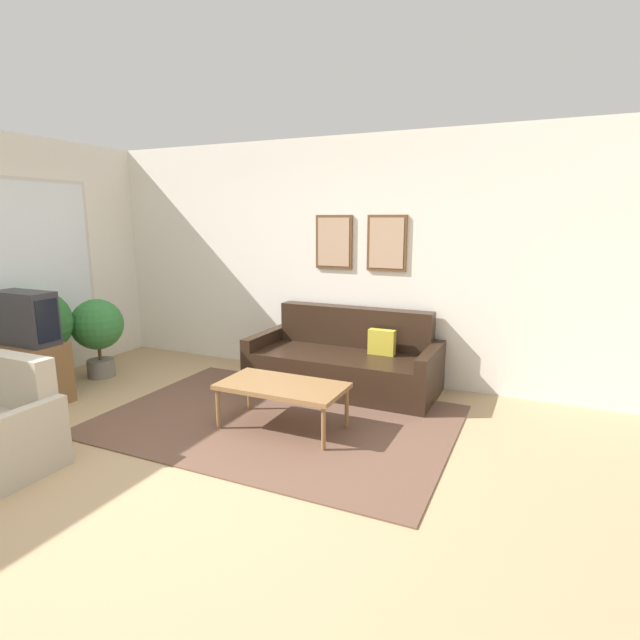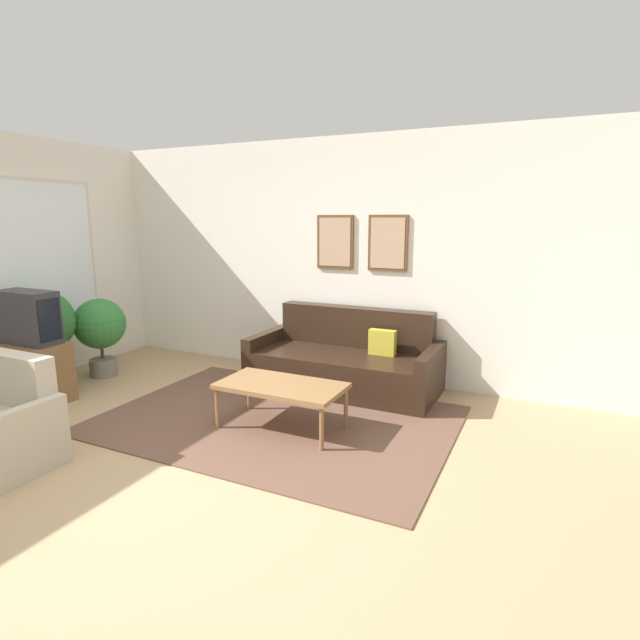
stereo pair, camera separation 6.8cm
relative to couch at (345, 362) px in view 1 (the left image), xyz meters
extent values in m
plane|color=tan|center=(-0.54, -2.28, -0.29)|extent=(16.00, 16.00, 0.00)
cube|color=brown|center=(-0.22, -1.11, -0.28)|extent=(3.11, 2.17, 0.01)
cube|color=white|center=(-0.54, 0.46, 1.06)|extent=(8.00, 0.06, 2.70)
cube|color=brown|center=(-0.31, 0.42, 1.26)|extent=(0.44, 0.03, 0.60)
cube|color=tan|center=(-0.31, 0.40, 1.26)|extent=(0.38, 0.01, 0.54)
cube|color=brown|center=(0.31, 0.42, 1.26)|extent=(0.44, 0.03, 0.60)
cube|color=tan|center=(0.31, 0.40, 1.26)|extent=(0.38, 0.01, 0.54)
cube|color=beige|center=(-3.32, -1.01, 1.15)|extent=(0.02, 1.36, 1.64)
cube|color=white|center=(-3.31, -1.01, 1.15)|extent=(0.02, 1.28, 1.56)
cube|color=black|center=(0.00, -0.06, -0.08)|extent=(1.76, 0.90, 0.41)
cube|color=black|center=(0.00, 0.29, 0.34)|extent=(1.76, 0.20, 0.44)
cube|color=black|center=(-0.94, -0.06, -0.01)|extent=(0.12, 0.90, 0.55)
cube|color=black|center=(0.94, -0.06, -0.01)|extent=(0.12, 0.90, 0.55)
cube|color=gold|center=(0.39, 0.05, 0.25)|extent=(0.28, 0.10, 0.28)
cube|color=olive|center=(-0.08, -1.24, 0.11)|extent=(1.08, 0.57, 0.04)
cylinder|color=olive|center=(-0.59, -1.49, -0.10)|extent=(0.04, 0.04, 0.37)
cylinder|color=olive|center=(0.42, -1.49, -0.10)|extent=(0.04, 0.04, 0.37)
cylinder|color=olive|center=(-0.59, -0.99, -0.10)|extent=(0.04, 0.04, 0.37)
cylinder|color=olive|center=(0.42, -0.99, -0.10)|extent=(0.04, 0.04, 0.37)
cube|color=brown|center=(-2.66, -1.72, 0.02)|extent=(0.68, 0.43, 0.61)
cube|color=#2D2D33|center=(-2.66, -1.72, 0.58)|extent=(0.64, 0.28, 0.52)
cube|color=black|center=(-2.33, -1.72, 0.58)|extent=(0.01, 0.23, 0.40)
cube|color=#B2A893|center=(-1.66, -2.52, 0.33)|extent=(0.70, 0.16, 0.40)
cube|color=#B2A893|center=(-1.27, -2.82, -0.02)|extent=(0.09, 0.76, 0.54)
cylinder|color=slate|center=(-2.96, -1.38, -0.17)|extent=(0.22, 0.22, 0.22)
cylinder|color=#51381E|center=(-2.96, -1.38, 0.04)|extent=(0.04, 0.04, 0.21)
sphere|color=#28662D|center=(-2.96, -1.38, 0.44)|extent=(0.69, 0.69, 0.69)
cylinder|color=slate|center=(-2.73, -0.83, -0.18)|extent=(0.30, 0.30, 0.20)
cylinder|color=#51381E|center=(-2.73, -0.83, 0.01)|extent=(0.04, 0.04, 0.17)
sphere|color=#337A38|center=(-2.73, -0.83, 0.34)|extent=(0.58, 0.58, 0.58)
camera|label=1|loc=(1.92, -4.83, 1.52)|focal=28.00mm
camera|label=2|loc=(1.98, -4.80, 1.52)|focal=28.00mm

